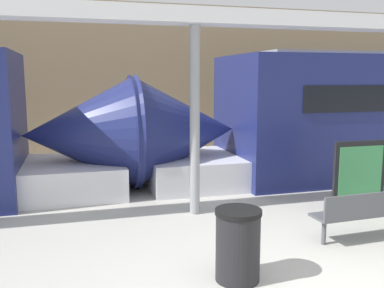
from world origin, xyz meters
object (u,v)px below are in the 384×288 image
(bench_near, at_px, (362,211))
(support_column_near, at_px, (195,122))
(poster_board, at_px, (359,177))
(trash_bin, at_px, (238,245))

(bench_near, height_order, support_column_near, support_column_near)
(poster_board, height_order, support_column_near, support_column_near)
(poster_board, relative_size, support_column_near, 0.40)
(bench_near, relative_size, poster_board, 1.13)
(bench_near, xyz_separation_m, poster_board, (0.84, 1.22, 0.21))
(poster_board, bearing_deg, bench_near, -124.73)
(bench_near, height_order, poster_board, poster_board)
(bench_near, distance_m, trash_bin, 2.45)
(trash_bin, bearing_deg, bench_near, 16.15)
(support_column_near, bearing_deg, poster_board, -16.05)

